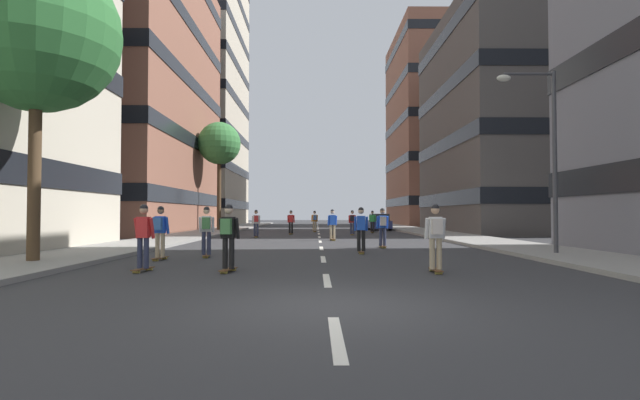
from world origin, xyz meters
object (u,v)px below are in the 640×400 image
object	(u,v)px
skater_13	(332,223)
skater_6	(352,221)
street_tree_near	(219,144)
skater_10	(206,228)
skater_11	(372,220)
skater_12	(315,220)
skater_4	(256,222)
skater_5	(436,233)
skater_9	(332,221)
street_tree_mid	(37,32)
skater_0	(361,228)
skater_2	(228,233)
skater_8	(143,234)
streetlamp_right	(544,141)
parked_car_near	(379,223)
skater_7	(291,221)
skater_1	(383,225)
skater_3	(160,229)

from	to	relation	value
skater_13	skater_6	bearing A→B (deg)	76.25
street_tree_near	skater_10	world-z (taller)	street_tree_near
skater_11	skater_12	size ratio (longest dim) A/B	1.00
skater_4	skater_6	size ratio (longest dim) A/B	1.00
skater_5	skater_9	bearing A→B (deg)	95.96
street_tree_mid	skater_4	size ratio (longest dim) A/B	5.23
skater_4	skater_12	size ratio (longest dim) A/B	1.00
skater_9	skater_4	bearing A→B (deg)	-170.13
skater_0	skater_6	bearing A→B (deg)	86.78
skater_2	skater_8	size ratio (longest dim) A/B	1.00
street_tree_near	streetlamp_right	xyz separation A→B (m)	(16.58, -24.46, -3.47)
skater_2	skater_5	xyz separation A→B (m)	(5.38, -0.17, 0.00)
skater_4	skater_10	world-z (taller)	same
streetlamp_right	skater_4	bearing A→B (deg)	131.24
skater_4	street_tree_near	bearing A→B (deg)	113.03
skater_8	parked_car_near	bearing A→B (deg)	71.57
street_tree_mid	skater_7	world-z (taller)	street_tree_mid
streetlamp_right	skater_1	world-z (taller)	streetlamp_right
street_tree_mid	skater_4	bearing A→B (deg)	74.30
skater_0	skater_7	distance (m)	17.09
skater_8	skater_9	size ratio (longest dim) A/B	1.00
skater_2	skater_8	bearing A→B (deg)	176.23
streetlamp_right	skater_9	world-z (taller)	streetlamp_right
skater_13	skater_9	bearing A→B (deg)	88.19
skater_11	skater_3	bearing A→B (deg)	-113.59
skater_7	street_tree_near	bearing A→B (deg)	136.08
street_tree_near	skater_7	bearing A→B (deg)	-43.92
skater_1	skater_9	bearing A→B (deg)	100.58
skater_3	skater_4	distance (m)	14.92
street_tree_near	streetlamp_right	world-z (taller)	street_tree_near
skater_0	skater_11	size ratio (longest dim) A/B	1.00
skater_7	skater_12	xyz separation A→B (m)	(1.74, 4.76, 0.03)
skater_11	skater_7	bearing A→B (deg)	-156.17
parked_car_near	skater_1	world-z (taller)	skater_1
skater_5	skater_8	size ratio (longest dim) A/B	1.00
skater_8	skater_10	world-z (taller)	same
skater_8	skater_5	bearing A→B (deg)	-2.37
street_tree_near	skater_6	distance (m)	14.88
skater_2	skater_7	bearing A→B (deg)	88.80
skater_0	skater_10	xyz separation A→B (m)	(-5.57, -1.57, 0.03)
skater_1	skater_13	xyz separation A→B (m)	(-2.04, 5.78, -0.03)
skater_9	skater_10	size ratio (longest dim) A/B	1.00
skater_7	skater_13	bearing A→B (deg)	-70.76
skater_12	skater_13	bearing A→B (deg)	-85.35
parked_car_near	skater_10	bearing A→B (deg)	-109.62
street_tree_mid	skater_6	xyz separation A→B (m)	(11.02, 19.52, -5.98)
skater_9	skater_12	distance (m)	8.41
skater_5	skater_10	world-z (taller)	same
street_tree_mid	skater_0	xyz separation A→B (m)	(10.14, 3.99, -6.01)
skater_2	skater_11	size ratio (longest dim) A/B	1.00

